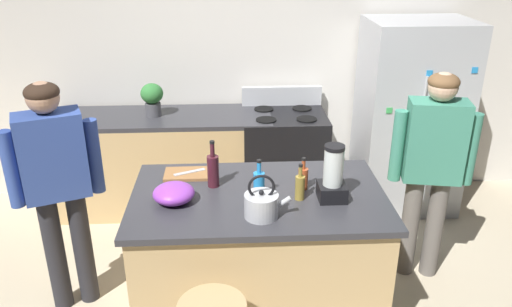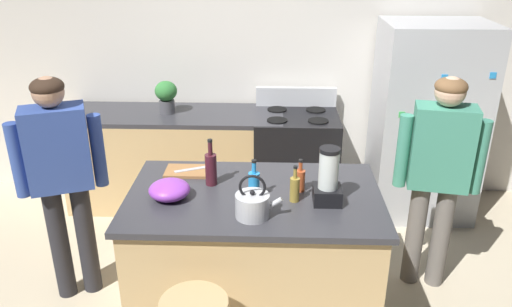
% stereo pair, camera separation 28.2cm
% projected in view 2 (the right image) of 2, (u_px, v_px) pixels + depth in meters
% --- Properties ---
extents(back_wall, '(8.00, 0.10, 2.70)m').
position_uv_depth(back_wall, '(262.00, 58.00, 4.81)').
color(back_wall, silver).
rests_on(back_wall, ground_plane).
extents(kitchen_island, '(1.61, 0.98, 0.92)m').
position_uv_depth(kitchen_island, '(254.00, 255.00, 3.37)').
color(kitchen_island, tan).
rests_on(kitchen_island, ground_plane).
extents(back_counter_run, '(2.00, 0.64, 0.92)m').
position_uv_depth(back_counter_run, '(177.00, 159.00, 4.82)').
color(back_counter_run, tan).
rests_on(back_counter_run, ground_plane).
extents(refrigerator, '(0.90, 0.73, 1.76)m').
position_uv_depth(refrigerator, '(426.00, 122.00, 4.53)').
color(refrigerator, '#B7BABF').
rests_on(refrigerator, ground_plane).
extents(stove_range, '(0.76, 0.65, 1.10)m').
position_uv_depth(stove_range, '(295.00, 161.00, 4.76)').
color(stove_range, black).
rests_on(stove_range, ground_plane).
extents(person_by_island_left, '(0.58, 0.35, 1.63)m').
position_uv_depth(person_by_island_left, '(61.00, 170.00, 3.37)').
color(person_by_island_left, '#26262B').
rests_on(person_by_island_left, ground_plane).
extents(person_by_sink_right, '(0.60, 0.29, 1.59)m').
position_uv_depth(person_by_sink_right, '(439.00, 166.00, 3.49)').
color(person_by_sink_right, '#66605B').
rests_on(person_by_sink_right, ground_plane).
extents(potted_plant, '(0.20, 0.20, 0.30)m').
position_uv_depth(potted_plant, '(166.00, 95.00, 4.57)').
color(potted_plant, '#4C4C51').
rests_on(potted_plant, back_counter_run).
extents(blender_appliance, '(0.17, 0.17, 0.36)m').
position_uv_depth(blender_appliance, '(328.00, 180.00, 3.04)').
color(blender_appliance, black).
rests_on(blender_appliance, kitchen_island).
extents(bottle_soda, '(0.07, 0.07, 0.26)m').
position_uv_depth(bottle_soda, '(254.00, 184.00, 3.12)').
color(bottle_soda, '#268CD8').
rests_on(bottle_soda, kitchen_island).
extents(bottle_wine, '(0.08, 0.08, 0.32)m').
position_uv_depth(bottle_wine, '(211.00, 168.00, 3.27)').
color(bottle_wine, '#471923').
rests_on(bottle_wine, kitchen_island).
extents(bottle_cooking_sauce, '(0.06, 0.06, 0.22)m').
position_uv_depth(bottle_cooking_sauce, '(300.00, 179.00, 3.21)').
color(bottle_cooking_sauce, '#B24C26').
rests_on(bottle_cooking_sauce, kitchen_island).
extents(bottle_vinegar, '(0.06, 0.06, 0.24)m').
position_uv_depth(bottle_vinegar, '(295.00, 188.00, 3.08)').
color(bottle_vinegar, olive).
rests_on(bottle_vinegar, kitchen_island).
extents(mixing_bowl, '(0.26, 0.26, 0.12)m').
position_uv_depth(mixing_bowl, '(169.00, 190.00, 3.12)').
color(mixing_bowl, purple).
rests_on(mixing_bowl, kitchen_island).
extents(tea_kettle, '(0.28, 0.20, 0.27)m').
position_uv_depth(tea_kettle, '(253.00, 204.00, 2.91)').
color(tea_kettle, '#B7BABF').
rests_on(tea_kettle, kitchen_island).
extents(cutting_board, '(0.30, 0.20, 0.02)m').
position_uv_depth(cutting_board, '(187.00, 171.00, 3.48)').
color(cutting_board, '#9E6B3D').
rests_on(cutting_board, kitchen_island).
extents(chef_knife, '(0.21, 0.12, 0.01)m').
position_uv_depth(chef_knife, '(190.00, 170.00, 3.47)').
color(chef_knife, '#B7BABF').
rests_on(chef_knife, cutting_board).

